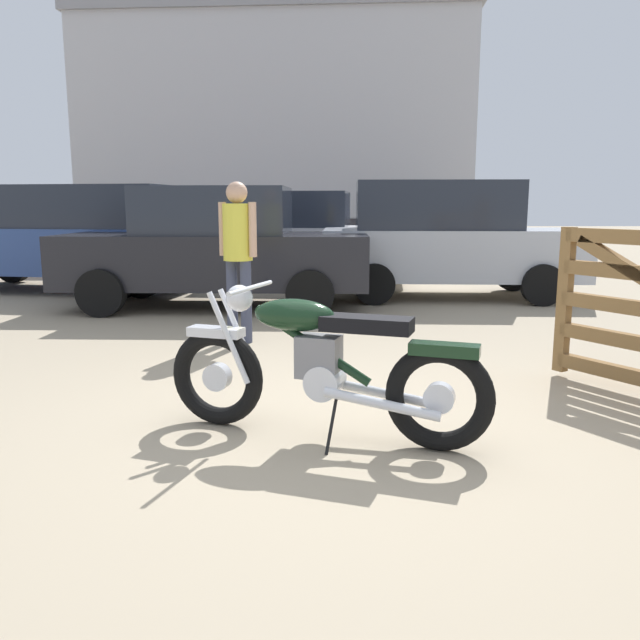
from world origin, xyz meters
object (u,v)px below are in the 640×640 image
bystander (238,245)px  blue_hatchback_right (445,238)px  vintage_motorcycle (319,366)px  dark_sedan_left (425,223)px  silver_sedan_mid (217,248)px  white_estate_far (118,232)px  pale_sedan_back (294,237)px  red_hatchback_near (63,234)px

bystander → blue_hatchback_right: (2.83, 3.28, -0.10)m
vintage_motorcycle → blue_hatchback_right: bearing=-88.9°
dark_sedan_left → silver_sedan_mid: bearing=69.5°
bystander → white_estate_far: 8.63m
pale_sedan_back → silver_sedan_mid: bearing=-101.4°
vintage_motorcycle → red_hatchback_near: size_ratio=0.40×
red_hatchback_near → bystander: bearing=139.5°
vintage_motorcycle → red_hatchback_near: (-4.19, 7.03, 0.49)m
vintage_motorcycle → silver_sedan_mid: 5.37m
vintage_motorcycle → bystander: 2.98m
blue_hatchback_right → dark_sedan_left: size_ratio=0.82×
dark_sedan_left → vintage_motorcycle: bearing=83.5°
pale_sedan_back → dark_sedan_left: (3.54, 6.05, 0.10)m
bystander → pale_sedan_back: size_ratio=0.38×
bystander → dark_sedan_left: size_ratio=0.34×
bystander → dark_sedan_left: (3.99, 11.47, -0.08)m
vintage_motorcycle → pale_sedan_back: 8.25m
red_hatchback_near → blue_hatchback_right: bearing=-177.8°
pale_sedan_back → white_estate_far: bearing=155.6°
white_estate_far → red_hatchback_near: (0.18, -3.65, 0.10)m
vintage_motorcycle → dark_sedan_left: bearing=-83.0°
red_hatchback_near → white_estate_far: bearing=-76.5°
bystander → silver_sedan_mid: bearing=43.7°
bystander → dark_sedan_left: dark_sedan_left is taller
silver_sedan_mid → vintage_motorcycle: bearing=-72.5°
white_estate_far → silver_sedan_mid: size_ratio=1.00×
red_hatchback_near → dark_sedan_left: bearing=-124.8°
bystander → pale_sedan_back: 5.44m
white_estate_far → silver_sedan_mid: (3.00, -5.50, 0.00)m
vintage_motorcycle → pale_sedan_back: (-0.35, 8.24, 0.38)m
pale_sedan_back → red_hatchback_near: red_hatchback_near is taller
white_estate_far → blue_hatchback_right: (6.40, -4.58, 0.08)m
silver_sedan_mid → dark_sedan_left: size_ratio=0.88×
bystander → white_estate_far: white_estate_far is taller
pale_sedan_back → red_hatchback_near: (-3.83, -1.21, 0.10)m
silver_sedan_mid → bystander: bearing=-73.9°
pale_sedan_back → white_estate_far: (-4.01, 2.44, 0.00)m
bystander → silver_sedan_mid: (-0.56, 2.36, -0.18)m
pale_sedan_back → red_hatchback_near: size_ratio=0.89×
pale_sedan_back → dark_sedan_left: size_ratio=0.90×
silver_sedan_mid → dark_sedan_left: dark_sedan_left is taller
white_estate_far → silver_sedan_mid: bearing=-59.3°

